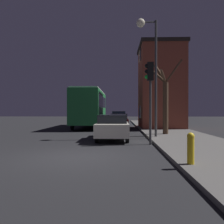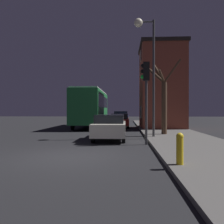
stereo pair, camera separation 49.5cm
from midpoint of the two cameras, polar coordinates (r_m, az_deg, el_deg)
The scene contains 11 objects.
ground_plane at distance 9.23m, azimuth -8.65°, elevation -10.08°, with size 120.00×120.00×0.00m, color black.
sidewalk at distance 9.66m, azimuth 24.33°, elevation -9.23°, with size 4.02×60.00×0.13m.
brick_building at distance 23.39m, azimuth 11.79°, elevation 5.83°, with size 3.96×5.26×7.51m.
streetlamp at distance 15.32m, azimuth 8.71°, elevation 13.95°, with size 1.23×0.52×6.98m.
traffic_light at distance 12.34m, azimuth 8.85°, elevation 6.07°, with size 0.43×0.24×4.03m.
bare_tree at distance 16.66m, azimuth 12.43°, elevation 2.98°, with size 2.38×1.58×4.84m.
bus at distance 24.55m, azimuth -4.22°, elevation 1.44°, with size 2.46×10.10×3.59m.
car_near_lane at distance 14.33m, azimuth 0.55°, elevation -3.32°, with size 1.75×4.64×1.43m.
car_mid_lane at distance 24.31m, azimuth 2.37°, elevation -1.91°, with size 1.76×4.49×1.36m.
car_far_lane at distance 31.83m, azimuth 2.48°, elevation -1.19°, with size 1.85×4.24×1.58m.
fire_hydrant at distance 7.48m, azimuth 17.09°, elevation -7.83°, with size 0.21×0.21×0.91m.
Camera 2 is at (2.10, -8.87, 1.67)m, focal length 40.00 mm.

